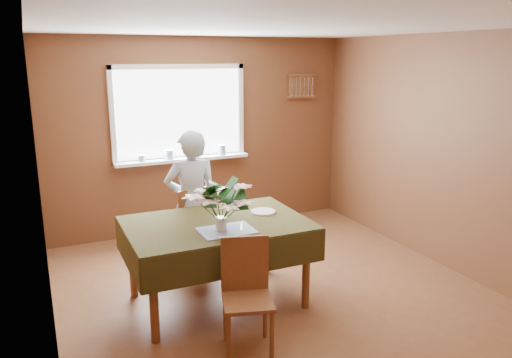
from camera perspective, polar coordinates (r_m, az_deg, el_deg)
name	(u,v)px	position (r m, az deg, el deg)	size (l,w,h in m)	color
floor	(280,297)	(4.94, 2.71, -13.34)	(4.50, 4.50, 0.00)	brown
ceiling	(283,26)	(4.40, 3.09, 17.01)	(4.50, 4.50, 0.00)	white
wall_back	(202,135)	(6.55, -6.17, 4.97)	(4.00, 4.00, 0.00)	brown
wall_front	(485,262)	(2.80, 24.71, -8.65)	(4.00, 4.00, 0.00)	brown
wall_left	(41,196)	(4.03, -23.33, -1.78)	(4.50, 4.50, 0.00)	brown
wall_right	(448,153)	(5.69, 21.13, 2.74)	(4.50, 4.50, 0.00)	brown
window_assembly	(181,129)	(6.40, -8.56, 5.69)	(1.72, 0.20, 1.22)	white
spoon_rack	(302,86)	(7.04, 5.25, 10.52)	(0.44, 0.05, 0.33)	brown
dining_table	(217,232)	(4.59, -4.52, -6.06)	(1.64, 1.12, 0.80)	brown
chair_far	(192,224)	(5.40, -7.37, -5.15)	(0.48, 0.48, 0.93)	brown
chair_near	(246,289)	(3.99, -1.11, -12.42)	(0.47, 0.47, 0.89)	brown
seated_woman	(192,203)	(5.25, -7.34, -2.72)	(0.56, 0.37, 1.54)	white
flower_bouquet	(221,200)	(4.24, -4.05, -2.37)	(0.50, 0.50, 0.43)	white
side_plate	(263,212)	(4.82, 0.82, -3.75)	(0.24, 0.24, 0.01)	white
table_knife	(242,226)	(4.41, -1.66, -5.42)	(0.02, 0.20, 0.00)	silver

